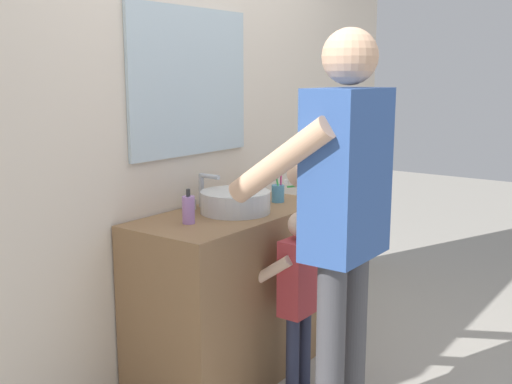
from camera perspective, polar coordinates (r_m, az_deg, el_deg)
name	(u,v)px	position (r m, az deg, el deg)	size (l,w,h in m)	color
back_wall	(184,116)	(3.26, -6.71, 7.04)	(4.40, 0.10, 2.70)	beige
vanity_cabinet	(233,293)	(3.25, -2.16, -9.44)	(1.12, 0.54, 0.88)	olive
sink_basin	(235,202)	(3.10, -1.94, -0.90)	(0.36, 0.36, 0.11)	silver
faucet	(203,192)	(3.23, -4.95, 0.00)	(0.18, 0.14, 0.18)	#B7BABF
toothbrush_cup	(278,192)	(3.36, 2.07, -0.03)	(0.07, 0.07, 0.21)	#4C8EB2
soap_bottle	(188,209)	(2.89, -6.32, -1.63)	(0.06, 0.06, 0.17)	#B27FC6
child_toddler	(298,287)	(2.99, 3.93, -8.87)	(0.29, 0.29, 0.93)	#2D334C
adult_parent	(342,199)	(2.59, 8.06, -0.69)	(0.54, 0.57, 1.76)	#47474C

